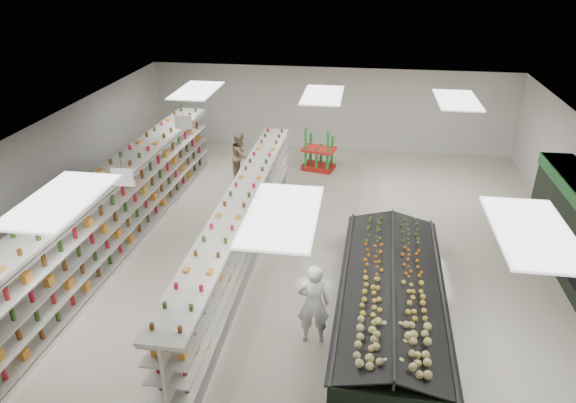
% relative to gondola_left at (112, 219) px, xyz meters
% --- Properties ---
extents(floor, '(16.00, 16.00, 0.00)m').
position_rel_gondola_left_xyz_m(floor, '(4.92, 0.76, -0.99)').
color(floor, beige).
rests_on(floor, ground).
extents(ceiling, '(14.00, 16.00, 0.02)m').
position_rel_gondola_left_xyz_m(ceiling, '(4.92, 0.76, 2.21)').
color(ceiling, white).
rests_on(ceiling, wall_back).
extents(wall_back, '(14.00, 0.02, 3.20)m').
position_rel_gondola_left_xyz_m(wall_back, '(4.92, 8.76, 0.61)').
color(wall_back, silver).
rests_on(wall_back, floor).
extents(wall_left, '(0.02, 16.00, 3.20)m').
position_rel_gondola_left_xyz_m(wall_left, '(-2.08, 0.76, 0.61)').
color(wall_left, silver).
rests_on(wall_left, floor).
extents(aisle_sign_near, '(0.52, 0.06, 0.75)m').
position_rel_gondola_left_xyz_m(aisle_sign_near, '(1.12, -1.24, 1.76)').
color(aisle_sign_near, white).
rests_on(aisle_sign_near, ceiling).
extents(aisle_sign_far, '(0.52, 0.06, 0.75)m').
position_rel_gondola_left_xyz_m(aisle_sign_far, '(1.12, 2.76, 1.76)').
color(aisle_sign_far, white).
rests_on(aisle_sign_far, ceiling).
extents(gondola_left, '(1.40, 12.44, 2.15)m').
position_rel_gondola_left_xyz_m(gondola_left, '(0.00, 0.00, 0.00)').
color(gondola_left, white).
rests_on(gondola_left, floor).
extents(gondola_center, '(0.84, 10.53, 1.82)m').
position_rel_gondola_left_xyz_m(gondola_center, '(3.36, 0.08, -0.15)').
color(gondola_center, white).
rests_on(gondola_center, floor).
extents(produce_island, '(2.46, 6.33, 0.94)m').
position_rel_gondola_left_xyz_m(produce_island, '(7.03, -1.37, -0.56)').
color(produce_island, black).
rests_on(produce_island, floor).
extents(soda_endcap, '(1.28, 1.01, 1.45)m').
position_rel_gondola_left_xyz_m(soda_endcap, '(4.72, 6.44, -0.28)').
color(soda_endcap, '#B11B14').
rests_on(soda_endcap, floor).
extents(shopper_main, '(0.69, 0.50, 1.79)m').
position_rel_gondola_left_xyz_m(shopper_main, '(5.43, -2.61, -0.09)').
color(shopper_main, silver).
rests_on(shopper_main, floor).
extents(shopper_background, '(0.50, 0.81, 1.65)m').
position_rel_gondola_left_xyz_m(shopper_background, '(2.12, 5.27, -0.16)').
color(shopper_background, '#9A7F5F').
rests_on(shopper_background, floor).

